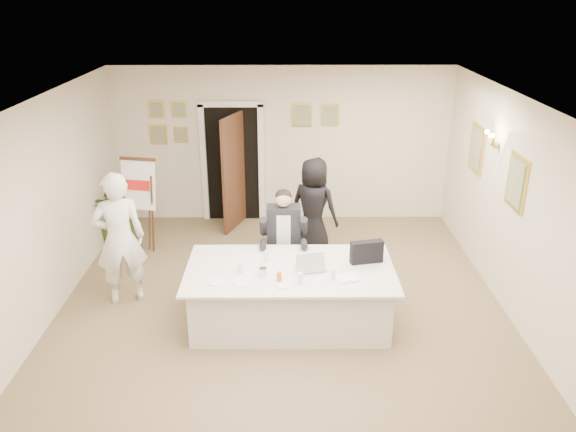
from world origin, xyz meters
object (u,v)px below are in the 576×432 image
at_px(potted_palm, 116,209).
at_px(steel_jug, 263,272).
at_px(standing_man, 120,239).
at_px(laptop, 310,258).
at_px(seated_man, 284,239).
at_px(conference_table, 290,295).
at_px(standing_woman, 314,207).
at_px(paper_stack, 347,278).
at_px(flip_chart, 144,210).
at_px(laptop_bag, 367,252).
at_px(oj_glass, 279,277).

height_order(potted_palm, steel_jug, potted_palm).
distance_m(standing_man, laptop, 2.58).
bearing_deg(seated_man, conference_table, -74.02).
relative_size(standing_man, standing_woman, 1.16).
bearing_deg(conference_table, paper_stack, -22.72).
relative_size(conference_table, seated_man, 1.75).
height_order(standing_man, standing_woman, standing_man).
relative_size(flip_chart, laptop_bag, 3.78).
bearing_deg(conference_table, oj_glass, -110.95).
xyz_separation_m(oj_glass, steel_jug, (-0.20, 0.15, -0.01)).
bearing_deg(flip_chart, potted_palm, 140.51).
bearing_deg(laptop, steel_jug, -174.86).
distance_m(standing_woman, oj_glass, 2.41).
bearing_deg(laptop_bag, flip_chart, 138.22).
bearing_deg(standing_woman, seated_man, 93.88).
height_order(conference_table, standing_man, standing_man).
height_order(standing_woman, steel_jug, standing_woman).
distance_m(laptop, paper_stack, 0.53).
bearing_deg(potted_palm, oj_glass, -46.39).
distance_m(laptop_bag, steel_jug, 1.36).
relative_size(laptop, paper_stack, 1.33).
distance_m(seated_man, laptop, 1.00).
height_order(conference_table, steel_jug, steel_jug).
bearing_deg(paper_stack, seated_man, 122.17).
distance_m(standing_man, steel_jug, 2.08).
distance_m(laptop_bag, oj_glass, 1.22).
height_order(seated_man, steel_jug, seated_man).
bearing_deg(steel_jug, conference_table, 30.79).
bearing_deg(laptop, conference_table, 166.93).
xyz_separation_m(potted_palm, oj_glass, (2.78, -2.91, 0.28)).
bearing_deg(oj_glass, steel_jug, 143.15).
xyz_separation_m(seated_man, standing_woman, (0.47, 1.08, 0.06)).
xyz_separation_m(laptop, steel_jug, (-0.58, -0.20, -0.08)).
bearing_deg(potted_palm, conference_table, -41.40).
xyz_separation_m(flip_chart, potted_palm, (-0.59, 0.48, -0.17)).
height_order(conference_table, flip_chart, flip_chart).
xyz_separation_m(laptop_bag, paper_stack, (-0.29, -0.45, -0.13)).
bearing_deg(oj_glass, conference_table, 69.05).
relative_size(conference_table, oj_glass, 20.08).
xyz_separation_m(flip_chart, steel_jug, (1.99, -2.28, 0.10)).
bearing_deg(paper_stack, laptop_bag, 57.04).
bearing_deg(standing_woman, flip_chart, 26.05).
bearing_deg(standing_man, oj_glass, 137.39).
bearing_deg(laptop_bag, standing_man, 161.49).
bearing_deg(laptop_bag, laptop, -179.01).
relative_size(conference_table, laptop, 6.98).
height_order(seated_man, laptop, seated_man).
bearing_deg(flip_chart, steel_jug, -48.90).
distance_m(oj_glass, steel_jug, 0.25).
relative_size(flip_chart, laptop, 4.22).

